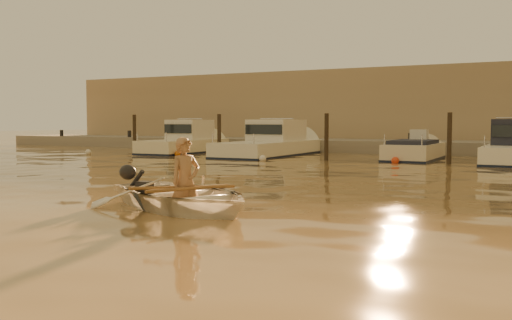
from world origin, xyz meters
The scene contains 19 objects.
ground_plane centered at (0.00, 0.00, 0.00)m, with size 160.00×160.00×0.00m, color olive.
dinghy centered at (2.14, -0.27, 0.26)m, with size 2.63×3.68×0.76m, color white.
person centered at (2.23, -0.31, 0.53)m, with size 0.60×0.40×1.65m, color #986F4C.
outboard_motor centered at (0.76, 0.32, 0.28)m, with size 0.90×0.40×0.70m, color black, non-canonical shape.
oar_port centered at (2.37, -0.37, 0.42)m, with size 0.06×0.06×2.10m, color brown.
oar_starboard centered at (2.19, -0.29, 0.42)m, with size 0.06×0.06×2.10m, color brown.
moored_boat_1 centered at (-9.00, 16.00, 0.62)m, with size 2.20×6.55×1.75m, color #ECE4C6, non-canonical shape.
moored_boat_2 centered at (-3.93, 16.00, 0.62)m, with size 2.55×8.44×1.75m, color white, non-canonical shape.
moored_boat_3 centered at (3.03, 16.00, 0.22)m, with size 1.85×5.43×0.95m, color beige, non-canonical shape.
piling_0 centered at (-10.50, 13.80, 0.90)m, with size 0.18×0.18×2.20m, color #2D2319.
piling_1 centered at (-5.50, 13.80, 0.90)m, with size 0.18×0.18×2.20m, color #2D2319.
piling_2 centered at (-0.20, 13.80, 0.90)m, with size 0.18×0.18×2.20m, color #2D2319.
piling_3 centered at (4.80, 13.80, 0.90)m, with size 0.18×0.18×2.20m, color #2D2319.
fender_a centered at (-12.48, 12.59, 0.10)m, with size 0.30×0.30×0.30m, color silver.
fender_b centered at (-7.73, 13.61, 0.10)m, with size 0.30×0.30×0.30m, color #C76217.
fender_c centered at (-2.47, 12.27, 0.10)m, with size 0.30×0.30×0.30m, color silver.
fender_d centered at (2.80, 13.52, 0.10)m, with size 0.30×0.30×0.30m, color red.
quay centered at (0.00, 21.50, 0.15)m, with size 52.00×4.00×1.00m, color gray.
waterfront_building centered at (0.00, 27.00, 2.40)m, with size 46.00×7.00×4.80m, color #9E8466.
Camera 1 is at (8.22, -9.06, 1.64)m, focal length 40.00 mm.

